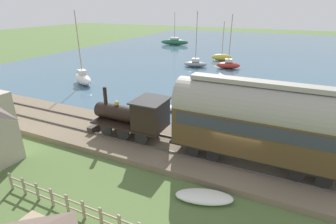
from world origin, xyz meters
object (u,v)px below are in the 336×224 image
Objects in this scene: sailboat_red at (228,65)px; passenger_coach at (260,120)px; sailboat_yellow at (222,57)px; rowboat_off_pier at (207,94)px; beached_dinghy at (204,197)px; steam_locomotive at (136,115)px; rowboat_far_out at (305,134)px; sailboat_gray at (195,63)px; sailboat_white at (83,78)px; rowboat_near_shore at (165,107)px; sailboat_green at (175,42)px.

passenger_coach is at bearing -176.87° from sailboat_red.
sailboat_yellow reaches higher than rowboat_off_pier.
sailboat_yellow is at bearing 13.08° from beached_dinghy.
steam_locomotive reaches higher than rowboat_far_out.
steam_locomotive is at bearing 165.97° from sailboat_red.
sailboat_gray reaches higher than sailboat_yellow.
sailboat_white is at bearing 137.02° from sailboat_yellow.
sailboat_red is (25.15, -0.40, -1.45)m from steam_locomotive.
sailboat_red is at bearing 16.24° from passenger_coach.
rowboat_near_shore is 11.97m from beached_dinghy.
sailboat_white reaches higher than sailboat_red.
sailboat_red is 21.97m from rowboat_far_out.
steam_locomotive is 47.26m from sailboat_green.
rowboat_near_shore is 1.01× the size of beached_dinghy.
sailboat_white is at bearing 120.25° from rowboat_far_out.
passenger_coach is 32.17m from sailboat_yellow.
beached_dinghy is (-9.28, 4.49, -0.07)m from rowboat_far_out.
sailboat_white reaches higher than beached_dinghy.
sailboat_white is 20.83m from sailboat_red.
sailboat_white is 23.96m from sailboat_yellow.
sailboat_yellow is (30.56, 1.97, -1.44)m from steam_locomotive.
sailboat_yellow is at bearing 10.60° from sailboat_red.
sailboat_white is at bearing 54.59° from steam_locomotive.
beached_dinghy is (-3.67, 1.75, -2.89)m from passenger_coach.
sailboat_red reaches higher than rowboat_off_pier.
sailboat_white reaches higher than sailboat_yellow.
rowboat_off_pier is at bearing 16.88° from beached_dinghy.
steam_locomotive is at bearing 58.48° from beached_dinghy.
rowboat_far_out reaches higher than rowboat_near_shore.
beached_dinghy is at bearing 144.34° from rowboat_off_pier.
passenger_coach is at bearing -177.26° from sailboat_yellow.
sailboat_white is 1.03× the size of sailboat_gray.
rowboat_far_out reaches higher than rowboat_off_pier.
rowboat_off_pier is (5.92, 9.10, -0.08)m from rowboat_far_out.
rowboat_near_shore is at bearing -170.42° from sailboat_green.
rowboat_far_out is at bearing -165.85° from sailboat_red.
sailboat_gray is (-6.37, 2.43, -0.07)m from sailboat_yellow.
steam_locomotive is 0.73× the size of sailboat_red.
passenger_coach is 23.13m from sailboat_white.
rowboat_near_shore is at bearing 7.65° from steam_locomotive.
sailboat_red reaches higher than rowboat_near_shore.
sailboat_red is 13.65m from rowboat_off_pier.
rowboat_near_shore is at bearing 163.17° from sailboat_red.
steam_locomotive reaches higher than rowboat_off_pier.
rowboat_far_out is 11.31m from rowboat_near_shore.
steam_locomotive is 7.80m from passenger_coach.
sailboat_gray is at bearing 78.05° from rowboat_far_out.
sailboat_red reaches higher than passenger_coach.
sailboat_gray is 23.80m from rowboat_far_out.
sailboat_gray is 3.23× the size of rowboat_far_out.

